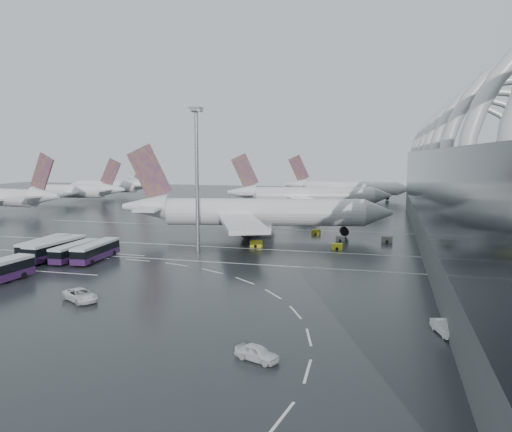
% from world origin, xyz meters
% --- Properties ---
extents(ground, '(420.00, 420.00, 0.00)m').
position_xyz_m(ground, '(0.00, 0.00, 0.00)').
color(ground, black).
rests_on(ground, ground).
extents(lane_marking_near, '(120.00, 0.25, 0.01)m').
position_xyz_m(lane_marking_near, '(0.00, -2.00, 0.01)').
color(lane_marking_near, white).
rests_on(lane_marking_near, ground).
extents(lane_marking_mid, '(120.00, 0.25, 0.01)m').
position_xyz_m(lane_marking_mid, '(0.00, 12.00, 0.01)').
color(lane_marking_mid, white).
rests_on(lane_marking_mid, ground).
extents(lane_marking_far, '(120.00, 0.25, 0.01)m').
position_xyz_m(lane_marking_far, '(0.00, 40.00, 0.01)').
color(lane_marking_far, white).
rests_on(lane_marking_far, ground).
extents(bus_bay_line_south, '(28.00, 0.25, 0.01)m').
position_xyz_m(bus_bay_line_south, '(-24.00, -16.00, 0.01)').
color(bus_bay_line_south, white).
rests_on(bus_bay_line_south, ground).
extents(bus_bay_line_north, '(28.00, 0.25, 0.01)m').
position_xyz_m(bus_bay_line_north, '(-24.00, 0.00, 0.01)').
color(bus_bay_line_north, white).
rests_on(bus_bay_line_north, ground).
extents(airliner_main, '(63.84, 55.16, 21.71)m').
position_xyz_m(airliner_main, '(3.41, 28.09, 5.44)').
color(airliner_main, silver).
rests_on(airliner_main, ground).
extents(airliner_gate_b, '(55.99, 49.57, 19.61)m').
position_xyz_m(airliner_gate_b, '(7.39, 85.35, 4.91)').
color(airliner_gate_b, silver).
rests_on(airliner_gate_b, ground).
extents(airliner_gate_c, '(53.30, 49.42, 19.07)m').
position_xyz_m(airliner_gate_c, '(16.68, 130.68, 4.77)').
color(airliner_gate_c, silver).
rests_on(airliner_gate_c, ground).
extents(jet_remote_west, '(45.44, 36.67, 19.76)m').
position_xyz_m(jet_remote_west, '(-86.00, 51.41, 5.10)').
color(jet_remote_west, silver).
rests_on(jet_remote_west, ground).
extents(jet_remote_mid, '(40.88, 32.99, 17.78)m').
position_xyz_m(jet_remote_mid, '(-84.14, 87.52, 4.59)').
color(jet_remote_mid, silver).
rests_on(jet_remote_mid, ground).
extents(jet_remote_far, '(41.82, 33.80, 18.19)m').
position_xyz_m(jet_remote_far, '(-85.64, 116.55, 4.70)').
color(jet_remote_far, silver).
rests_on(jet_remote_far, ground).
extents(bus_row_near_a, '(3.85, 13.49, 3.28)m').
position_xyz_m(bus_row_near_a, '(-28.29, -4.98, 1.80)').
color(bus_row_near_a, '#321645').
rests_on(bus_row_near_a, ground).
extents(bus_row_near_b, '(3.86, 14.13, 3.44)m').
position_xyz_m(bus_row_near_b, '(-24.63, -6.43, 1.89)').
color(bus_row_near_b, '#321645').
rests_on(bus_row_near_b, ground).
extents(bus_row_near_c, '(3.07, 12.19, 2.99)m').
position_xyz_m(bus_row_near_c, '(-20.57, -6.57, 1.64)').
color(bus_row_near_c, '#321645').
rests_on(bus_row_near_c, ground).
extents(bus_row_near_d, '(3.75, 13.07, 3.18)m').
position_xyz_m(bus_row_near_d, '(-16.65, -5.83, 1.75)').
color(bus_row_near_d, '#321645').
rests_on(bus_row_near_d, ground).
extents(van_curve_a, '(6.39, 5.18, 1.62)m').
position_xyz_m(van_curve_a, '(-4.27, -29.06, 0.81)').
color(van_curve_a, silver).
rests_on(van_curve_a, ground).
extents(van_curve_b, '(4.78, 3.26, 1.51)m').
position_xyz_m(van_curve_b, '(23.03, -41.54, 0.76)').
color(van_curve_b, silver).
rests_on(van_curve_b, ground).
extents(van_curve_c, '(2.91, 4.85, 1.51)m').
position_xyz_m(van_curve_c, '(40.82, -29.82, 0.75)').
color(van_curve_c, silver).
rests_on(van_curve_c, ground).
extents(floodlight_mast, '(2.16, 2.16, 28.12)m').
position_xyz_m(floodlight_mast, '(-1.45, 5.97, 17.69)').
color(floodlight_mast, gray).
rests_on(floodlight_mast, ground).
extents(gse_cart_belly_a, '(2.21, 1.31, 1.20)m').
position_xyz_m(gse_cart_belly_a, '(24.93, 15.68, 0.60)').
color(gse_cart_belly_a, gold).
rests_on(gse_cart_belly_a, ground).
extents(gse_cart_belly_b, '(1.98, 1.17, 1.08)m').
position_xyz_m(gse_cart_belly_b, '(24.60, 25.85, 0.54)').
color(gse_cart_belly_b, slate).
rests_on(gse_cart_belly_b, ground).
extents(gse_cart_belly_c, '(2.42, 1.43, 1.32)m').
position_xyz_m(gse_cart_belly_c, '(8.34, 14.08, 0.66)').
color(gse_cart_belly_c, gold).
rests_on(gse_cart_belly_c, ground).
extents(gse_cart_belly_d, '(2.39, 1.41, 1.30)m').
position_xyz_m(gse_cart_belly_d, '(34.64, 26.67, 0.65)').
color(gse_cart_belly_d, slate).
rests_on(gse_cart_belly_d, ground).
extents(gse_cart_belly_e, '(2.02, 1.19, 1.10)m').
position_xyz_m(gse_cart_belly_e, '(18.11, 33.74, 0.55)').
color(gse_cart_belly_e, gold).
rests_on(gse_cart_belly_e, ground).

